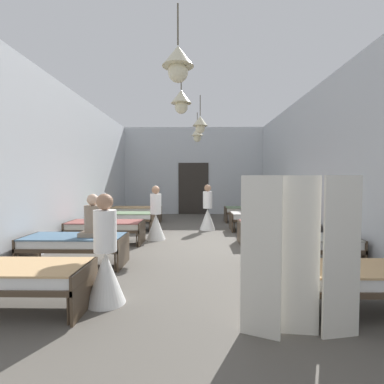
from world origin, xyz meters
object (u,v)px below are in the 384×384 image
at_px(bed_right_row_3, 260,217).
at_px(bed_right_row_2, 277,227).
at_px(privacy_screen, 300,257).
at_px(bed_left_row_4, 136,210).
at_px(bed_right_row_0, 361,278).
at_px(nurse_mid_aisle, 156,220).
at_px(bed_right_row_4, 250,211).
at_px(patient_seated_primary, 93,220).
at_px(bed_left_row_2, 106,226).
at_px(nurse_far_aisle, 106,264).
at_px(nurse_near_aisle, 208,214).
at_px(bed_left_row_1, 75,243).
at_px(bed_left_row_0, 12,276).
at_px(bed_left_row_3, 124,217).
at_px(bed_right_row_1, 304,244).

bearing_deg(bed_right_row_3, bed_right_row_2, -90.00).
bearing_deg(privacy_screen, bed_left_row_4, 118.70).
relative_size(bed_right_row_0, nurse_mid_aisle, 1.28).
distance_m(bed_right_row_4, patient_seated_primary, 6.97).
bearing_deg(bed_left_row_4, bed_left_row_2, -90.00).
xyz_separation_m(nurse_far_aisle, privacy_screen, (2.30, -0.78, 0.32)).
xyz_separation_m(bed_right_row_4, patient_seated_primary, (-4.02, -5.68, 0.43)).
height_order(nurse_far_aisle, patient_seated_primary, nurse_far_aisle).
bearing_deg(nurse_near_aisle, nurse_mid_aisle, -3.64).
bearing_deg(bed_left_row_2, nurse_near_aisle, 37.29).
bearing_deg(bed_right_row_4, bed_left_row_4, 180.00).
distance_m(bed_right_row_2, nurse_mid_aisle, 3.19).
relative_size(bed_left_row_1, bed_right_row_2, 1.00).
bearing_deg(bed_right_row_0, bed_right_row_4, 90.00).
relative_size(bed_right_row_3, nurse_mid_aisle, 1.28).
xyz_separation_m(bed_left_row_0, bed_left_row_3, (0.00, 5.70, 0.00)).
xyz_separation_m(bed_right_row_0, bed_right_row_3, (0.00, 5.70, 0.00)).
relative_size(bed_left_row_2, bed_right_row_3, 1.00).
xyz_separation_m(bed_left_row_0, bed_right_row_0, (4.37, 0.00, 0.00)).
distance_m(bed_left_row_0, patient_seated_primary, 2.00).
height_order(bed_left_row_1, bed_right_row_2, same).
height_order(bed_right_row_2, bed_left_row_4, same).
relative_size(bed_left_row_4, patient_seated_primary, 2.38).
relative_size(bed_left_row_3, bed_right_row_3, 1.00).
bearing_deg(nurse_mid_aisle, bed_left_row_0, 128.18).
bearing_deg(bed_left_row_0, nurse_mid_aisle, 74.26).
height_order(bed_left_row_0, nurse_near_aisle, nurse_near_aisle).
relative_size(bed_right_row_3, nurse_far_aisle, 1.28).
relative_size(bed_right_row_1, bed_right_row_2, 1.00).
bearing_deg(privacy_screen, bed_right_row_1, 74.77).
xyz_separation_m(bed_left_row_2, nurse_far_aisle, (1.12, -3.57, 0.09)).
distance_m(bed_left_row_1, bed_left_row_2, 1.90).
distance_m(bed_left_row_2, bed_left_row_3, 1.90).
xyz_separation_m(nurse_near_aisle, nurse_mid_aisle, (-1.47, -1.53, 0.00)).
bearing_deg(bed_right_row_1, nurse_near_aisle, 113.07).
distance_m(bed_left_row_0, nurse_mid_aisle, 4.48).
height_order(bed_right_row_0, bed_left_row_4, same).
bearing_deg(bed_right_row_4, bed_right_row_3, -90.00).
xyz_separation_m(bed_left_row_1, bed_right_row_2, (4.37, 1.90, 0.00)).
bearing_deg(privacy_screen, nurse_near_aisle, 102.47).
bearing_deg(bed_left_row_1, bed_right_row_2, 23.51).
xyz_separation_m(bed_left_row_2, bed_right_row_4, (4.37, 3.80, 0.00)).
bearing_deg(bed_left_row_0, bed_right_row_3, 52.54).
distance_m(bed_right_row_1, bed_right_row_4, 5.70).
relative_size(bed_left_row_1, bed_left_row_3, 1.00).
height_order(bed_left_row_3, nurse_near_aisle, nurse_near_aisle).
bearing_deg(bed_left_row_4, bed_right_row_3, -23.51).
xyz_separation_m(bed_left_row_4, nurse_far_aisle, (1.12, -7.37, 0.09)).
xyz_separation_m(bed_left_row_0, bed_right_row_2, (4.37, 3.80, 0.00)).
bearing_deg(bed_right_row_2, nurse_near_aisle, 129.40).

